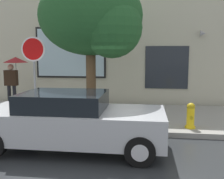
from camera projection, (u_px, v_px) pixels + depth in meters
ground_plane at (73, 147)px, 6.55m from camera, size 60.00×60.00×0.00m
sidewalk at (96, 116)px, 9.49m from camera, size 20.00×4.00×0.15m
building_facade at (106, 26)px, 11.48m from camera, size 20.00×0.67×7.00m
parked_car at (72, 121)px, 6.32m from camera, size 4.33×1.84×1.38m
fire_hydrant at (191, 116)px, 7.61m from camera, size 0.30×0.44×0.74m
pedestrian_with_umbrella at (14, 68)px, 10.48m from camera, size 0.96×0.95×2.00m
street_tree at (95, 19)px, 8.06m from camera, size 3.24×2.75×4.51m
stop_sign at (34, 62)px, 8.17m from camera, size 0.76×0.10×2.66m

